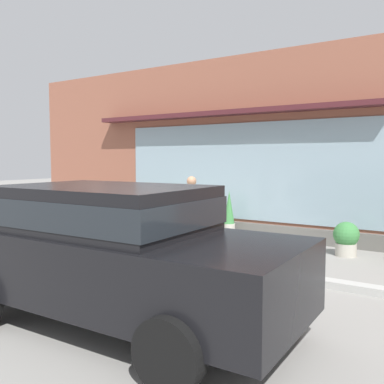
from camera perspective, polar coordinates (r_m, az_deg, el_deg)
The scene contains 11 objects.
ground_plane at distance 8.82m, azimuth -5.14°, elevation -8.50°, with size 60.00×60.00×0.00m, color gray.
curb_strip at distance 8.66m, azimuth -5.98°, elevation -8.35°, with size 14.00×0.24×0.12m, color #B2B2AD.
storefront at distance 11.26m, azimuth 5.03°, elevation 5.87°, with size 14.00×0.81×4.59m.
fire_hydrant at distance 9.88m, azimuth -3.69°, elevation -4.34°, with size 0.38×0.34×0.93m.
pedestrian_with_handbag at distance 9.33m, azimuth 0.09°, elevation -1.98°, with size 0.62×0.41×1.60m.
parked_car_black at distance 5.17m, azimuth -10.53°, elevation -7.14°, with size 4.42×2.09×1.66m.
potted_plant_corner_tall at distance 9.22m, azimuth 20.02°, elevation -5.82°, with size 0.52×0.52×0.70m.
potted_plant_window_left at distance 10.62m, azimuth 5.00°, elevation -3.18°, with size 0.30×0.30×1.18m.
potted_plant_trailing_edge at distance 12.92m, azimuth -10.47°, elevation -2.05°, with size 0.30×0.30×1.10m.
potted_plant_by_entrance at distance 11.07m, azimuth 1.06°, elevation -3.31°, with size 0.38×0.38×1.00m.
potted_plant_low_front at distance 11.88m, azimuth -6.27°, elevation -2.02°, with size 0.41×0.41×1.32m.
Camera 1 is at (5.36, -6.72, 1.98)m, focal length 39.68 mm.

